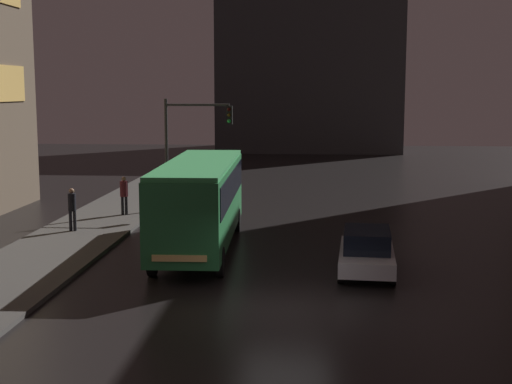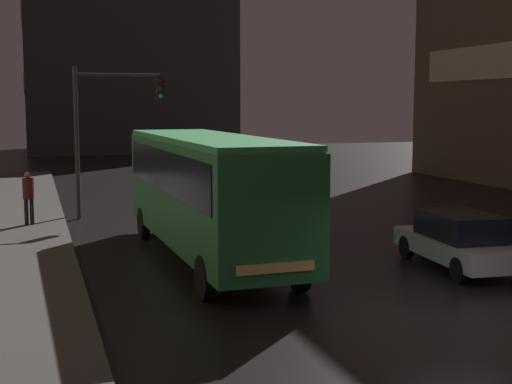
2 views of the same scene
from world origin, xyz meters
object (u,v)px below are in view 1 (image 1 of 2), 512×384
(pedestrian_far, at_px, (124,192))
(traffic_light_main, at_px, (190,135))
(bus_near, at_px, (200,196))
(car_taxi, at_px, (367,251))
(pedestrian_near, at_px, (72,206))

(pedestrian_far, height_order, traffic_light_main, traffic_light_main)
(bus_near, bearing_deg, car_taxi, 153.11)
(pedestrian_near, bearing_deg, pedestrian_far, 35.24)
(traffic_light_main, bearing_deg, pedestrian_near, -125.92)
(car_taxi, height_order, pedestrian_near, pedestrian_near)
(pedestrian_near, height_order, pedestrian_far, pedestrian_far)
(traffic_light_main, bearing_deg, pedestrian_far, -151.12)
(car_taxi, height_order, pedestrian_far, pedestrian_far)
(bus_near, relative_size, pedestrian_near, 5.76)
(pedestrian_near, xyz_separation_m, pedestrian_far, (1.17, 4.09, 0.03))
(bus_near, bearing_deg, pedestrian_far, -56.66)
(bus_near, xyz_separation_m, car_taxi, (6.08, -2.87, -1.36))
(car_taxi, distance_m, traffic_light_main, 14.10)
(car_taxi, height_order, traffic_light_main, traffic_light_main)
(car_taxi, xyz_separation_m, pedestrian_near, (-11.99, 5.56, 0.46))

